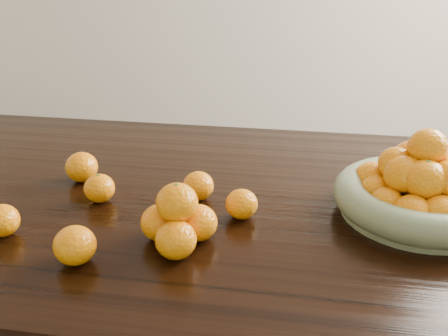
% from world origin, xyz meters
% --- Properties ---
extents(dining_table, '(2.00, 1.00, 0.75)m').
position_xyz_m(dining_table, '(0.00, 0.00, 0.66)').
color(dining_table, black).
rests_on(dining_table, ground).
extents(fruit_bowl, '(0.36, 0.36, 0.19)m').
position_xyz_m(fruit_bowl, '(0.40, -0.02, 0.81)').
color(fruit_bowl, '#687454').
rests_on(fruit_bowl, dining_table).
extents(orange_pyramid, '(0.15, 0.15, 0.13)m').
position_xyz_m(orange_pyramid, '(-0.08, -0.22, 0.80)').
color(orange_pyramid, orange).
rests_on(orange_pyramid, dining_table).
extents(loose_orange_0, '(0.07, 0.07, 0.07)m').
position_xyz_m(loose_orange_0, '(-0.31, -0.07, 0.78)').
color(loose_orange_0, orange).
rests_on(loose_orange_0, dining_table).
extents(loose_orange_1, '(0.08, 0.08, 0.07)m').
position_xyz_m(loose_orange_1, '(-0.25, -0.31, 0.79)').
color(loose_orange_1, orange).
rests_on(loose_orange_1, dining_table).
extents(loose_orange_2, '(0.07, 0.07, 0.06)m').
position_xyz_m(loose_orange_2, '(0.02, -0.10, 0.78)').
color(loose_orange_2, orange).
rests_on(loose_orange_2, dining_table).
extents(loose_orange_3, '(0.08, 0.08, 0.07)m').
position_xyz_m(loose_orange_3, '(-0.39, 0.03, 0.79)').
color(loose_orange_3, orange).
rests_on(loose_orange_3, dining_table).
extents(loose_orange_4, '(0.07, 0.07, 0.07)m').
position_xyz_m(loose_orange_4, '(-0.09, -0.03, 0.78)').
color(loose_orange_4, orange).
rests_on(loose_orange_4, dining_table).
extents(loose_orange_5, '(0.07, 0.07, 0.07)m').
position_xyz_m(loose_orange_5, '(-0.44, -0.25, 0.78)').
color(loose_orange_5, orange).
rests_on(loose_orange_5, dining_table).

